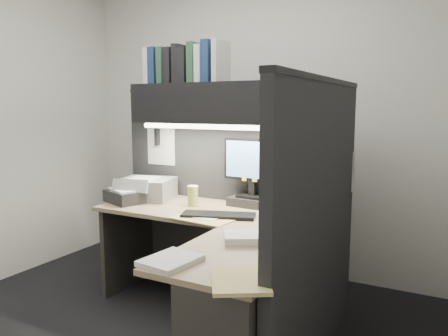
{
  "coord_description": "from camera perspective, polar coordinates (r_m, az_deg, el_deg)",
  "views": [
    {
      "loc": [
        1.63,
        -2.13,
        1.47
      ],
      "look_at": [
        0.22,
        0.51,
        1.05
      ],
      "focal_mm": 35.0,
      "sensor_mm": 36.0,
      "label": 1
    }
  ],
  "objects": [
    {
      "name": "monitor",
      "position": [
        3.27,
        3.72,
        -1.54
      ],
      "size": [
        0.47,
        0.23,
        0.51
      ],
      "rotation": [
        0.0,
        0.0,
        -0.08
      ],
      "color": "black",
      "rests_on": "desk"
    },
    {
      "name": "desk",
      "position": [
        2.66,
        -1.29,
        -14.84
      ],
      "size": [
        1.7,
        1.53,
        0.73
      ],
      "color": "#95825F",
      "rests_on": "floor"
    },
    {
      "name": "overhead_shelf",
      "position": [
        3.25,
        0.56,
        8.46
      ],
      "size": [
        1.55,
        0.34,
        0.3
      ],
      "primitive_type": "cube",
      "color": "black",
      "rests_on": "partition_back"
    },
    {
      "name": "task_light_tube",
      "position": [
        3.13,
        -0.63,
        5.37
      ],
      "size": [
        1.32,
        0.04,
        0.04
      ],
      "primitive_type": "cylinder",
      "rotation": [
        0.0,
        1.57,
        0.0
      ],
      "color": "white",
      "rests_on": "overhead_shelf"
    },
    {
      "name": "manila_stack",
      "position": [
        1.93,
        2.09,
        -14.42
      ],
      "size": [
        0.36,
        0.39,
        0.02
      ],
      "primitive_type": "cube",
      "rotation": [
        0.0,
        0.0,
        0.54
      ],
      "color": "#DAC37B",
      "rests_on": "desk"
    },
    {
      "name": "printer",
      "position": [
        3.61,
        -10.08,
        -2.67
      ],
      "size": [
        0.49,
        0.45,
        0.17
      ],
      "primitive_type": "cube",
      "rotation": [
        0.0,
        0.0,
        0.26
      ],
      "color": "gray",
      "rests_on": "desk"
    },
    {
      "name": "paper_stack_b",
      "position": [
        2.15,
        -6.99,
        -11.92
      ],
      "size": [
        0.25,
        0.3,
        0.03
      ],
      "primitive_type": "cube",
      "rotation": [
        0.0,
        0.0,
        -0.13
      ],
      "color": "white",
      "rests_on": "desk"
    },
    {
      "name": "open_folder",
      "position": [
        2.95,
        -2.54,
        -6.55
      ],
      "size": [
        0.44,
        0.31,
        0.01
      ],
      "primitive_type": "cube",
      "rotation": [
        0.0,
        0.0,
        -0.11
      ],
      "color": "#DAC37B",
      "rests_on": "desk"
    },
    {
      "name": "notebook_stack",
      "position": [
        3.52,
        -12.53,
        -3.6
      ],
      "size": [
        0.39,
        0.36,
        0.09
      ],
      "primitive_type": "cube",
      "rotation": [
        0.0,
        0.0,
        -0.36
      ],
      "color": "black",
      "rests_on": "desk"
    },
    {
      "name": "keyboard",
      "position": [
        2.98,
        -0.74,
        -6.19
      ],
      "size": [
        0.52,
        0.32,
        0.02
      ],
      "primitive_type": "cube",
      "rotation": [
        0.0,
        0.0,
        0.32
      ],
      "color": "black",
      "rests_on": "desk"
    },
    {
      "name": "paper_stack_a",
      "position": [
        2.46,
        2.74,
        -9.05
      ],
      "size": [
        0.3,
        0.28,
        0.04
      ],
      "primitive_type": "cube",
      "rotation": [
        0.0,
        0.0,
        0.53
      ],
      "color": "white",
      "rests_on": "desk"
    },
    {
      "name": "wall_back",
      "position": [
        3.98,
        3.97,
        6.2
      ],
      "size": [
        3.5,
        0.04,
        2.7
      ],
      "primitive_type": "cube",
      "color": "silver",
      "rests_on": "floor"
    },
    {
      "name": "coffee_cup",
      "position": [
        3.31,
        -4.1,
        -3.74
      ],
      "size": [
        0.09,
        0.09,
        0.14
      ],
      "primitive_type": "cylinder",
      "rotation": [
        0.0,
        0.0,
        0.19
      ],
      "color": "#CCCA51",
      "rests_on": "desk"
    },
    {
      "name": "partition_right",
      "position": [
        2.49,
        12.08,
        -7.85
      ],
      "size": [
        0.06,
        1.5,
        1.6
      ],
      "primitive_type": "cube",
      "color": "black",
      "rests_on": "floor"
    },
    {
      "name": "binder_row",
      "position": [
        3.45,
        -5.07,
        13.27
      ],
      "size": [
        0.66,
        0.24,
        0.31
      ],
      "color": "silver",
      "rests_on": "overhead_shelf"
    },
    {
      "name": "telephone",
      "position": [
        3.12,
        10.37,
        -5.08
      ],
      "size": [
        0.3,
        0.31,
        0.09
      ],
      "primitive_type": "cube",
      "rotation": [
        0.0,
        0.0,
        -0.53
      ],
      "color": "#B7AB8C",
      "rests_on": "desk"
    },
    {
      "name": "mouse",
      "position": [
        2.76,
        7.0,
        -7.23
      ],
      "size": [
        0.06,
        0.1,
        0.04
      ],
      "primitive_type": "ellipsoid",
      "rotation": [
        0.0,
        0.0,
        -0.04
      ],
      "color": "black",
      "rests_on": "mousepad"
    },
    {
      "name": "mousepad",
      "position": [
        2.77,
        7.22,
        -7.62
      ],
      "size": [
        0.22,
        0.21,
        0.0
      ],
      "primitive_type": "cube",
      "rotation": [
        0.0,
        0.0,
        -0.16
      ],
      "color": "navy",
      "rests_on": "desk"
    },
    {
      "name": "partition_back",
      "position": [
        3.52,
        0.53,
        -3.03
      ],
      "size": [
        1.9,
        0.06,
        1.6
      ],
      "primitive_type": "cube",
      "color": "black",
      "rests_on": "floor"
    },
    {
      "name": "pinned_papers",
      "position": [
        2.98,
        3.92,
        -0.11
      ],
      "size": [
        1.76,
        1.31,
        0.51
      ],
      "color": "white",
      "rests_on": "partition_back"
    },
    {
      "name": "floor",
      "position": [
        3.06,
        -8.69,
        -20.87
      ],
      "size": [
        3.5,
        3.5,
        0.0
      ],
      "primitive_type": "plane",
      "color": "black",
      "rests_on": "ground"
    }
  ]
}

